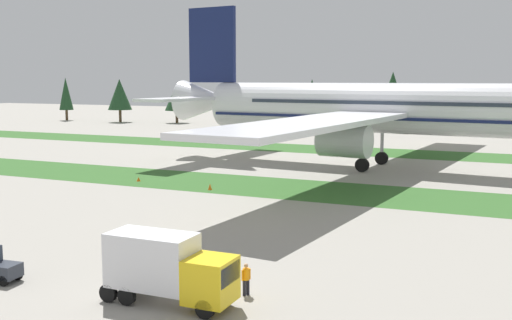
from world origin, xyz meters
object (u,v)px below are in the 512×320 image
Objects in this scene: taxiway_marker_1 at (210,187)px; ground_crew_marshaller at (246,278)px; catering_truck at (168,267)px; taxiway_marker_0 at (139,179)px; airliner at (391,108)px.

ground_crew_marshaller is at bearing -58.00° from taxiway_marker_1.
taxiway_marker_0 is at bearing -143.61° from catering_truck.
taxiway_marker_1 is (-13.66, -22.16, -7.39)m from airliner.
catering_truck is at bearing -16.70° from ground_crew_marshaller.
catering_truck is 38.79m from taxiway_marker_0.
taxiway_marker_1 is (-16.65, 26.64, -0.62)m from ground_crew_marshaller.
taxiway_marker_1 is at bearing -116.31° from ground_crew_marshaller.
taxiway_marker_0 is 9.99m from taxiway_marker_1.
taxiway_marker_1 is at bearing -156.05° from catering_truck.
airliner is 163.10× the size of taxiway_marker_0.
airliner is at bearing -144.81° from ground_crew_marshaller.
airliner is 32.21m from taxiway_marker_0.
airliner is at bearing 58.35° from taxiway_marker_1.
airliner is at bearing 41.31° from taxiway_marker_0.
taxiway_marker_0 is at bearing -43.42° from airliner.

